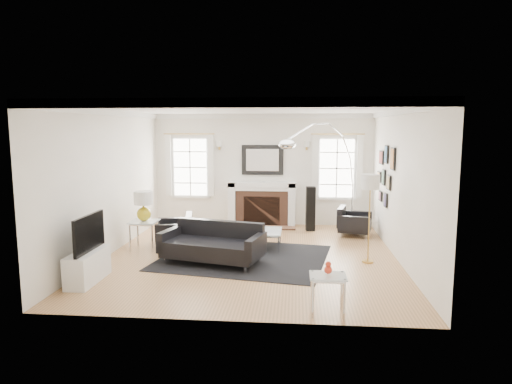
# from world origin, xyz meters

# --- Properties ---
(floor) EXTENTS (6.00, 6.00, 0.00)m
(floor) POSITION_xyz_m (0.00, 0.00, 0.00)
(floor) COLOR #986B3F
(floor) RESTS_ON ground
(back_wall) EXTENTS (5.50, 0.04, 2.80)m
(back_wall) POSITION_xyz_m (0.00, 3.00, 1.40)
(back_wall) COLOR white
(back_wall) RESTS_ON floor
(front_wall) EXTENTS (5.50, 0.04, 2.80)m
(front_wall) POSITION_xyz_m (0.00, -3.00, 1.40)
(front_wall) COLOR white
(front_wall) RESTS_ON floor
(left_wall) EXTENTS (0.04, 6.00, 2.80)m
(left_wall) POSITION_xyz_m (-2.75, 0.00, 1.40)
(left_wall) COLOR white
(left_wall) RESTS_ON floor
(right_wall) EXTENTS (0.04, 6.00, 2.80)m
(right_wall) POSITION_xyz_m (2.75, 0.00, 1.40)
(right_wall) COLOR white
(right_wall) RESTS_ON floor
(ceiling) EXTENTS (5.50, 6.00, 0.02)m
(ceiling) POSITION_xyz_m (0.00, 0.00, 2.80)
(ceiling) COLOR white
(ceiling) RESTS_ON back_wall
(crown_molding) EXTENTS (5.50, 6.00, 0.12)m
(crown_molding) POSITION_xyz_m (0.00, 0.00, 2.74)
(crown_molding) COLOR white
(crown_molding) RESTS_ON back_wall
(fireplace) EXTENTS (1.70, 0.69, 1.11)m
(fireplace) POSITION_xyz_m (0.00, 2.79, 0.54)
(fireplace) COLOR white
(fireplace) RESTS_ON floor
(mantel_mirror) EXTENTS (1.05, 0.07, 0.75)m
(mantel_mirror) POSITION_xyz_m (0.00, 2.95, 1.65)
(mantel_mirror) COLOR black
(mantel_mirror) RESTS_ON back_wall
(window_left) EXTENTS (1.24, 0.15, 1.62)m
(window_left) POSITION_xyz_m (-1.85, 2.95, 1.46)
(window_left) COLOR white
(window_left) RESTS_ON back_wall
(window_right) EXTENTS (1.24, 0.15, 1.62)m
(window_right) POSITION_xyz_m (1.85, 2.95, 1.46)
(window_right) COLOR white
(window_right) RESTS_ON back_wall
(gallery_wall) EXTENTS (0.04, 1.73, 1.29)m
(gallery_wall) POSITION_xyz_m (2.72, 1.30, 1.53)
(gallery_wall) COLOR black
(gallery_wall) RESTS_ON right_wall
(tv_unit) EXTENTS (0.35, 1.00, 1.09)m
(tv_unit) POSITION_xyz_m (-2.44, -1.70, 0.33)
(tv_unit) COLOR white
(tv_unit) RESTS_ON floor
(area_rug) EXTENTS (3.41, 3.00, 0.01)m
(area_rug) POSITION_xyz_m (-0.12, -0.13, 0.01)
(area_rug) COLOR black
(area_rug) RESTS_ON floor
(sofa) EXTENTS (1.99, 1.27, 0.60)m
(sofa) POSITION_xyz_m (-0.64, -0.46, 0.33)
(sofa) COLOR black
(sofa) RESTS_ON floor
(armchair_left) EXTENTS (0.87, 0.94, 0.55)m
(armchair_left) POSITION_xyz_m (-1.64, 0.68, 0.31)
(armchair_left) COLOR black
(armchair_left) RESTS_ON floor
(armchair_right) EXTENTS (0.87, 0.93, 0.54)m
(armchair_right) POSITION_xyz_m (2.15, 1.90, 0.30)
(armchair_right) COLOR black
(armchair_right) RESTS_ON floor
(coffee_table) EXTENTS (0.84, 0.84, 0.37)m
(coffee_table) POSITION_xyz_m (0.14, 0.59, 0.34)
(coffee_table) COLOR silver
(coffee_table) RESTS_ON floor
(side_table_left) EXTENTS (0.53, 0.53, 0.58)m
(side_table_left) POSITION_xyz_m (-2.20, 0.32, 0.48)
(side_table_left) COLOR silver
(side_table_left) RESTS_ON floor
(nesting_table) EXTENTS (0.48, 0.40, 0.53)m
(nesting_table) POSITION_xyz_m (1.28, -2.65, 0.41)
(nesting_table) COLOR silver
(nesting_table) RESTS_ON floor
(gourd_lamp) EXTENTS (0.38, 0.38, 0.61)m
(gourd_lamp) POSITION_xyz_m (-2.20, 0.32, 0.93)
(gourd_lamp) COLOR gold
(gourd_lamp) RESTS_ON side_table_left
(orange_vase) EXTENTS (0.11, 0.11, 0.17)m
(orange_vase) POSITION_xyz_m (1.28, -2.65, 0.62)
(orange_vase) COLOR red
(orange_vase) RESTS_ON nesting_table
(arc_floor_lamp) EXTENTS (1.88, 1.74, 2.66)m
(arc_floor_lamp) POSITION_xyz_m (1.42, 1.86, 1.44)
(arc_floor_lamp) COLOR white
(arc_floor_lamp) RESTS_ON floor
(stick_floor_lamp) EXTENTS (0.33, 0.33, 1.62)m
(stick_floor_lamp) POSITION_xyz_m (2.18, -0.22, 1.40)
(stick_floor_lamp) COLOR gold
(stick_floor_lamp) RESTS_ON floor
(speaker_tower) EXTENTS (0.23, 0.23, 1.06)m
(speaker_tower) POSITION_xyz_m (1.20, 2.33, 0.53)
(speaker_tower) COLOR black
(speaker_tower) RESTS_ON floor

